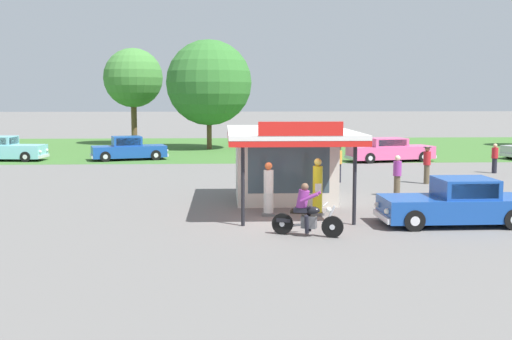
{
  "coord_description": "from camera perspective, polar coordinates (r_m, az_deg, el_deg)",
  "views": [
    {
      "loc": [
        -1.88,
        -21.19,
        4.12
      ],
      "look_at": [
        -0.72,
        2.4,
        1.4
      ],
      "focal_mm": 45.23,
      "sensor_mm": 36.0,
      "label": 1
    }
  ],
  "objects": [
    {
      "name": "ground_plane",
      "position": [
        21.67,
        2.22,
        -4.4
      ],
      "size": [
        300.0,
        300.0,
        0.0
      ],
      "primitive_type": "plane",
      "color": "slate"
    },
    {
      "name": "grass_verge_strip",
      "position": [
        51.39,
        -0.72,
        1.97
      ],
      "size": [
        120.0,
        24.0,
        0.01
      ],
      "primitive_type": "cube",
      "color": "#3D6B2D",
      "rests_on": "ground"
    },
    {
      "name": "service_station_kiosk",
      "position": [
        25.05,
        2.61,
        0.98
      ],
      "size": [
        4.47,
        7.51,
        3.33
      ],
      "color": "beige",
      "rests_on": "ground"
    },
    {
      "name": "gas_pump_nearside",
      "position": [
        22.24,
        1.12,
        -1.91
      ],
      "size": [
        0.44,
        0.44,
        1.86
      ],
      "color": "slate",
      "rests_on": "ground"
    },
    {
      "name": "gas_pump_offside",
      "position": [
        22.41,
        5.47,
        -1.71
      ],
      "size": [
        0.44,
        0.44,
        1.98
      ],
      "color": "slate",
      "rests_on": "ground"
    },
    {
      "name": "motorcycle_with_rider",
      "position": [
        19.09,
        4.45,
        -3.91
      ],
      "size": [
        2.06,
        0.94,
        1.58
      ],
      "color": "black",
      "rests_on": "ground"
    },
    {
      "name": "featured_classic_sedan",
      "position": [
        21.64,
        17.27,
        -2.9
      ],
      "size": [
        4.86,
        2.05,
        1.51
      ],
      "color": "#19479E",
      "rests_on": "ground"
    },
    {
      "name": "parked_car_back_row_far_right",
      "position": [
        42.5,
        -11.2,
        1.8
      ],
      "size": [
        5.14,
        3.02,
        1.53
      ],
      "color": "#19479E",
      "rests_on": "ground"
    },
    {
      "name": "parked_car_back_row_far_left",
      "position": [
        44.25,
        -21.47,
        1.71
      ],
      "size": [
        5.4,
        2.28,
        1.57
      ],
      "color": "#7AC6D1",
      "rests_on": "ground"
    },
    {
      "name": "parked_car_back_row_centre_right",
      "position": [
        41.6,
        11.76,
        1.7
      ],
      "size": [
        5.79,
        2.96,
        1.49
      ],
      "color": "#E55993",
      "rests_on": "ground"
    },
    {
      "name": "bystander_standing_back_lot",
      "position": [
        31.04,
        7.31,
        0.66
      ],
      "size": [
        0.39,
        0.39,
        1.76
      ],
      "color": "black",
      "rests_on": "ground"
    },
    {
      "name": "bystander_leaning_by_kiosk",
      "position": [
        36.78,
        20.36,
        1.03
      ],
      "size": [
        0.34,
        0.34,
        1.59
      ],
      "color": "black",
      "rests_on": "ground"
    },
    {
      "name": "bystander_strolling_foreground",
      "position": [
        31.33,
        14.88,
        0.55
      ],
      "size": [
        0.39,
        0.39,
        1.77
      ],
      "color": "brown",
      "rests_on": "ground"
    },
    {
      "name": "bystander_admiring_sedan",
      "position": [
        27.06,
        12.38,
        -0.42
      ],
      "size": [
        0.34,
        0.34,
        1.7
      ],
      "color": "brown",
      "rests_on": "ground"
    },
    {
      "name": "tree_oak_far_right",
      "position": [
        50.23,
        -4.19,
        7.71
      ],
      "size": [
        6.59,
        6.59,
        8.44
      ],
      "color": "brown",
      "rests_on": "ground"
    },
    {
      "name": "tree_oak_far_left",
      "position": [
        55.99,
        -10.76,
        7.85
      ],
      "size": [
        4.98,
        5.11,
        8.13
      ],
      "color": "brown",
      "rests_on": "ground"
    }
  ]
}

